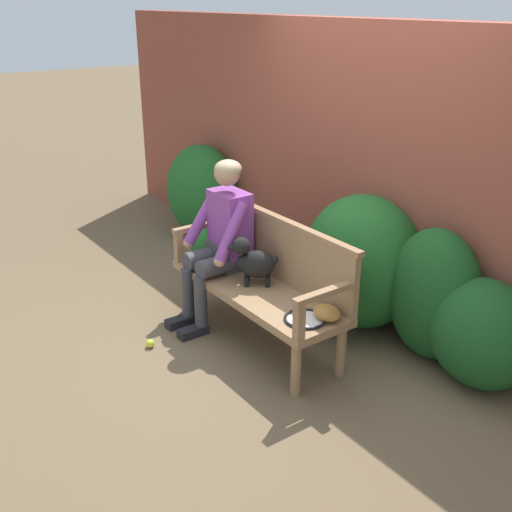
{
  "coord_description": "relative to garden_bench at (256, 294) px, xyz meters",
  "views": [
    {
      "loc": [
        3.39,
        -2.44,
        2.46
      ],
      "look_at": [
        0.0,
        0.0,
        0.71
      ],
      "focal_mm": 43.41,
      "sensor_mm": 36.0,
      "label": 1
    }
  ],
  "objects": [
    {
      "name": "bench_armrest_left_end",
      "position": [
        -0.77,
        -0.09,
        0.26
      ],
      "size": [
        0.06,
        0.52,
        0.28
      ],
      "color": "#93704C",
      "rests_on": "garden_bench"
    },
    {
      "name": "hedge_bush_far_right",
      "position": [
        0.25,
        0.85,
        0.14
      ],
      "size": [
        0.99,
        0.89,
        1.07
      ],
      "primitive_type": "ellipsoid",
      "color": "#1E5B23",
      "rests_on": "ground"
    },
    {
      "name": "baseball_glove",
      "position": [
        0.68,
        0.1,
        0.11
      ],
      "size": [
        0.24,
        0.2,
        0.09
      ],
      "primitive_type": "ellipsoid",
      "rotation": [
        0.0,
        0.0,
        -0.16
      ],
      "color": "#9E6B2D",
      "rests_on": "garden_bench"
    },
    {
      "name": "brick_garden_fence",
      "position": [
        0.0,
        1.23,
        0.76
      ],
      "size": [
        8.0,
        0.3,
        2.31
      ],
      "primitive_type": "cube",
      "color": "brown",
      "rests_on": "ground"
    },
    {
      "name": "hedge_bush_mid_left",
      "position": [
        -2.18,
        0.85,
        0.11
      ],
      "size": [
        0.96,
        0.7,
        1.02
      ],
      "primitive_type": "ellipsoid",
      "color": "#1E5B23",
      "rests_on": "ground"
    },
    {
      "name": "bench_backrest",
      "position": [
        0.0,
        0.23,
        0.31
      ],
      "size": [
        1.66,
        0.06,
        0.5
      ],
      "color": "#93704C",
      "rests_on": "garden_bench"
    },
    {
      "name": "hedge_bush_mid_right",
      "position": [
        0.92,
        0.9,
        0.1
      ],
      "size": [
        0.72,
        0.52,
        1.0
      ],
      "primitive_type": "ellipsoid",
      "color": "#194C1E",
      "rests_on": "ground"
    },
    {
      "name": "bench_armrest_right_end",
      "position": [
        0.77,
        -0.09,
        0.26
      ],
      "size": [
        0.06,
        0.52,
        0.28
      ],
      "color": "#93704C",
      "rests_on": "garden_bench"
    },
    {
      "name": "tennis_racket",
      "position": [
        0.61,
        -0.01,
        0.07
      ],
      "size": [
        0.29,
        0.56,
        0.03
      ],
      "color": "black",
      "rests_on": "garden_bench"
    },
    {
      "name": "person_seated",
      "position": [
        -0.45,
        -0.02,
        0.33
      ],
      "size": [
        0.56,
        0.66,
        1.33
      ],
      "color": "black",
      "rests_on": "ground"
    },
    {
      "name": "ground_plane",
      "position": [
        0.0,
        0.0,
        -0.4
      ],
      "size": [
        40.0,
        40.0,
        0.0
      ],
      "primitive_type": "plane",
      "color": "brown"
    },
    {
      "name": "garden_bench",
      "position": [
        0.0,
        0.0,
        0.0
      ],
      "size": [
        1.62,
        0.52,
        0.46
      ],
      "color": "#93704C",
      "rests_on": "ground"
    },
    {
      "name": "tennis_ball",
      "position": [
        -0.38,
        -0.72,
        -0.36
      ],
      "size": [
        0.07,
        0.07,
        0.07
      ],
      "primitive_type": "sphere",
      "color": "#CCDB33",
      "rests_on": "ground"
    },
    {
      "name": "potted_plant",
      "position": [
        -1.24,
        0.31,
        -0.13
      ],
      "size": [
        0.29,
        0.29,
        0.48
      ],
      "color": "slate",
      "rests_on": "ground"
    },
    {
      "name": "hedge_bush_far_left",
      "position": [
        1.35,
        0.89,
        -0.01
      ],
      "size": [
        0.77,
        0.61,
        0.77
      ],
      "primitive_type": "ellipsoid",
      "color": "#194C1E",
      "rests_on": "ground"
    },
    {
      "name": "dog_on_bench",
      "position": [
        -0.06,
        0.01,
        0.25
      ],
      "size": [
        0.31,
        0.35,
        0.37
      ],
      "color": "black",
      "rests_on": "garden_bench"
    }
  ]
}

